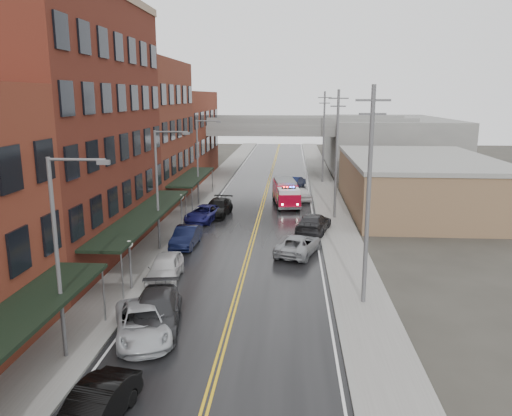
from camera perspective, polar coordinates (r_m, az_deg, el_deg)
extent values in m
cube|color=black|center=(43.15, -0.10, -2.63)|extent=(11.00, 160.00, 0.02)
cube|color=slate|center=(44.26, -9.58, -2.33)|extent=(3.00, 160.00, 0.15)
cube|color=slate|center=(43.23, 9.60, -2.70)|extent=(3.00, 160.00, 0.15)
cube|color=gray|center=(43.90, -7.48, -2.39)|extent=(0.30, 160.00, 0.15)
cube|color=gray|center=(43.10, 7.42, -2.67)|extent=(0.30, 160.00, 0.15)
cube|color=#5A2717|center=(38.27, -21.44, 8.21)|extent=(9.00, 20.00, 18.00)
cube|color=brown|center=(54.67, -13.45, 8.25)|extent=(9.00, 15.00, 15.00)
cube|color=brown|center=(71.61, -9.19, 8.20)|extent=(9.00, 20.00, 12.00)
cube|color=brown|center=(53.84, 17.98, 2.54)|extent=(14.00, 22.00, 5.00)
cube|color=slate|center=(83.19, 14.57, 7.18)|extent=(18.00, 30.00, 8.00)
cylinder|color=slate|center=(26.86, -17.00, -9.56)|extent=(0.10, 0.10, 3.00)
cube|color=black|center=(37.06, -12.57, -0.74)|extent=(2.60, 18.00, 0.18)
cylinder|color=slate|center=(29.30, -15.05, -7.54)|extent=(0.10, 0.10, 3.00)
cylinder|color=slate|center=(45.23, -8.00, -0.10)|extent=(0.10, 0.10, 3.00)
cube|color=black|center=(53.73, -7.28, 3.58)|extent=(2.60, 13.00, 0.18)
cylinder|color=slate|center=(47.90, -7.31, 0.64)|extent=(0.10, 0.10, 3.00)
cylinder|color=slate|center=(59.69, -5.02, 3.09)|extent=(0.10, 0.10, 3.00)
cylinder|color=#59595B|center=(30.77, -14.16, -6.70)|extent=(0.14, 0.14, 2.80)
sphere|color=silver|center=(30.32, -14.31, -4.03)|extent=(0.44, 0.44, 0.44)
cylinder|color=#59595B|center=(43.74, -8.50, -0.69)|extent=(0.14, 0.14, 2.80)
sphere|color=silver|center=(43.42, -8.56, 1.24)|extent=(0.44, 0.44, 0.44)
cylinder|color=#59595B|center=(22.93, -21.74, -5.79)|extent=(0.18, 0.18, 9.00)
cylinder|color=#59595B|center=(21.50, -19.81, 5.22)|extent=(2.40, 0.12, 0.12)
cube|color=#59595B|center=(21.09, -17.04, 5.01)|extent=(0.50, 0.22, 0.18)
cylinder|color=#59595B|center=(37.50, -11.22, 1.82)|extent=(0.18, 0.18, 9.00)
cylinder|color=#59595B|center=(36.64, -9.69, 8.58)|extent=(2.40, 0.12, 0.12)
cube|color=#59595B|center=(36.40, -7.98, 8.45)|extent=(0.50, 0.22, 0.18)
cylinder|color=#59595B|center=(52.90, -6.69, 5.10)|extent=(0.18, 0.18, 9.00)
cylinder|color=#59595B|center=(52.29, -5.50, 9.88)|extent=(2.40, 0.12, 0.12)
cube|color=#59595B|center=(52.13, -4.29, 9.78)|extent=(0.50, 0.22, 0.18)
cylinder|color=#59595B|center=(27.36, 12.71, 0.96)|extent=(0.24, 0.24, 12.00)
cube|color=#59595B|center=(26.82, 13.26, 11.90)|extent=(1.80, 0.12, 0.12)
cube|color=#59595B|center=(26.84, 13.18, 10.41)|extent=(1.40, 0.12, 0.12)
cylinder|color=#59595B|center=(47.00, 9.19, 5.92)|extent=(0.24, 0.24, 12.00)
cube|color=#59595B|center=(46.69, 9.42, 12.26)|extent=(1.80, 0.12, 0.12)
cube|color=#59595B|center=(46.69, 9.39, 11.41)|extent=(1.40, 0.12, 0.12)
cylinder|color=#59595B|center=(66.85, 7.73, 7.94)|extent=(0.24, 0.24, 12.00)
cube|color=#59595B|center=(66.63, 7.87, 12.39)|extent=(1.80, 0.12, 0.12)
cube|color=#59595B|center=(66.64, 7.85, 11.79)|extent=(1.40, 0.12, 0.12)
cube|color=slate|center=(73.72, 1.76, 9.06)|extent=(40.00, 10.00, 1.50)
cube|color=slate|center=(75.31, -6.70, 6.19)|extent=(1.60, 8.00, 6.00)
cube|color=slate|center=(74.41, 10.28, 6.00)|extent=(1.60, 8.00, 6.00)
cube|color=#9F071F|center=(54.18, 3.30, 2.01)|extent=(2.86, 5.18, 1.88)
cube|color=#9F071F|center=(50.83, 3.74, 0.98)|extent=(2.52, 2.60, 1.34)
cube|color=silver|center=(50.65, 3.76, 1.97)|extent=(2.39, 2.41, 0.45)
cube|color=black|center=(50.95, 3.72, 1.32)|extent=(2.43, 1.71, 0.72)
cube|color=slate|center=(53.99, 3.31, 3.13)|extent=(2.59, 4.79, 0.27)
cube|color=black|center=(50.60, 3.76, 2.30)|extent=(1.45, 0.43, 0.13)
sphere|color=#FF0C0C|center=(50.53, 3.21, 2.38)|extent=(0.18, 0.18, 0.18)
sphere|color=#1933FF|center=(50.65, 4.32, 2.39)|extent=(0.18, 0.18, 0.18)
cylinder|color=black|center=(50.77, 2.64, 0.21)|extent=(0.93, 0.43, 0.90)
cylinder|color=black|center=(51.01, 4.84, 0.23)|extent=(0.93, 0.43, 0.90)
cylinder|color=black|center=(53.82, 2.30, 0.93)|extent=(0.93, 0.43, 0.90)
cylinder|color=black|center=(54.05, 4.38, 0.95)|extent=(0.93, 0.43, 0.90)
cylinder|color=black|center=(56.00, 2.08, 1.39)|extent=(0.93, 0.43, 0.90)
cylinder|color=black|center=(56.22, 4.08, 1.41)|extent=(0.93, 0.43, 0.90)
imported|color=black|center=(19.65, -17.96, -20.92)|extent=(2.23, 4.66, 1.47)
imported|color=#B0B4B8|center=(25.19, -12.86, -12.70)|extent=(4.15, 5.90, 1.49)
imported|color=#2A2B2D|center=(26.01, -11.36, -11.57)|extent=(3.23, 6.07, 1.67)
imported|color=silver|center=(32.21, -10.35, -6.74)|extent=(2.22, 4.89, 1.63)
imported|color=black|center=(39.01, -7.99, -3.28)|extent=(1.80, 4.71, 1.53)
imported|color=#161755|center=(46.67, -5.95, -0.62)|extent=(3.51, 5.58, 1.44)
imported|color=black|center=(48.68, -4.41, 0.05)|extent=(2.73, 5.65, 1.59)
imported|color=gray|center=(36.89, 4.88, -4.19)|extent=(3.92, 5.74, 1.46)
imported|color=black|center=(42.68, 6.59, -1.75)|extent=(3.61, 6.11, 1.66)
imported|color=silver|center=(55.78, 5.10, 1.62)|extent=(2.76, 4.69, 1.50)
imported|color=black|center=(63.76, 4.55, 2.99)|extent=(2.74, 4.59, 1.43)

